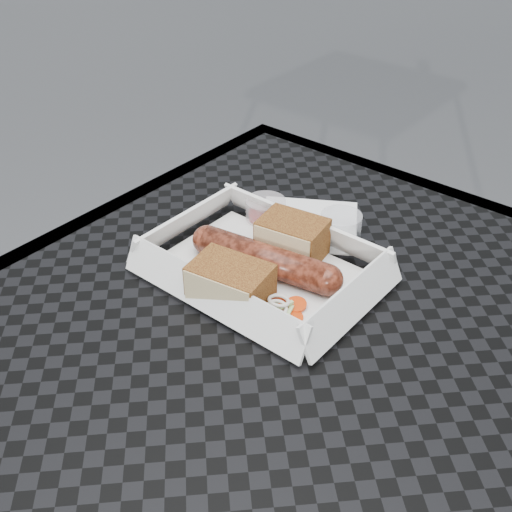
{
  "coord_description": "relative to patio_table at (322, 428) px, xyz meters",
  "views": [
    {
      "loc": [
        0.21,
        -0.36,
        1.18
      ],
      "look_at": [
        -0.14,
        0.07,
        0.78
      ],
      "focal_mm": 45.0,
      "sensor_mm": 36.0,
      "label": 1
    }
  ],
  "objects": [
    {
      "name": "napkin",
      "position": [
        -0.16,
        0.2,
        0.08
      ],
      "size": [
        0.16,
        0.16,
        0.0
      ],
      "primitive_type": "cube",
      "rotation": [
        0.0,
        0.0,
        0.55
      ],
      "color": "white",
      "rests_on": "patio_table"
    },
    {
      "name": "condiment_cup_sauce",
      "position": [
        -0.21,
        0.17,
        0.09
      ],
      "size": [
        0.05,
        0.05,
        0.03
      ],
      "primitive_type": "cylinder",
      "color": "maroon",
      "rests_on": "patio_table"
    },
    {
      "name": "bratwurst",
      "position": [
        -0.14,
        0.08,
        0.1
      ],
      "size": [
        0.18,
        0.06,
        0.03
      ],
      "rotation": [
        0.0,
        0.0,
        0.17
      ],
      "color": "maroon",
      "rests_on": "food_tray"
    },
    {
      "name": "veg_garnish",
      "position": [
        -0.08,
        0.04,
        0.08
      ],
      "size": [
        0.03,
        0.03,
        0.0
      ],
      "color": "red",
      "rests_on": "food_tray"
    },
    {
      "name": "patio_table",
      "position": [
        0.0,
        0.0,
        0.0
      ],
      "size": [
        0.8,
        0.8,
        0.74
      ],
      "color": "black",
      "rests_on": "ground"
    },
    {
      "name": "condiment_cup_empty",
      "position": [
        -0.12,
        0.2,
        0.09
      ],
      "size": [
        0.05,
        0.05,
        0.03
      ],
      "primitive_type": "cylinder",
      "color": "silver",
      "rests_on": "patio_table"
    },
    {
      "name": "bread_far",
      "position": [
        -0.14,
        0.02,
        0.1
      ],
      "size": [
        0.09,
        0.07,
        0.04
      ],
      "primitive_type": "cube",
      "rotation": [
        0.0,
        0.0,
        0.17
      ],
      "color": "brown",
      "rests_on": "food_tray"
    },
    {
      "name": "food_tray",
      "position": [
        -0.14,
        0.08,
        0.08
      ],
      "size": [
        0.22,
        0.15,
        0.0
      ],
      "primitive_type": "cube",
      "color": "white",
      "rests_on": "patio_table"
    },
    {
      "name": "bread_near",
      "position": [
        -0.14,
        0.13,
        0.1
      ],
      "size": [
        0.08,
        0.06,
        0.05
      ],
      "primitive_type": "cube",
      "rotation": [
        0.0,
        0.0,
        0.17
      ],
      "color": "brown",
      "rests_on": "food_tray"
    }
  ]
}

